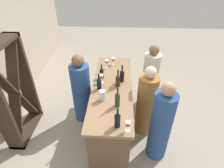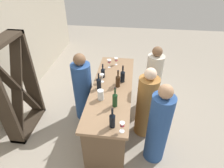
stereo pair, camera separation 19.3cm
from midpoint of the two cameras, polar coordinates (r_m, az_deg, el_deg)
ground_plane at (r=3.87m, az=1.46°, el=-12.35°), size 12.00×12.00×0.00m
bar_counter at (r=3.53m, az=1.57°, el=-7.03°), size 2.14×0.68×0.96m
wine_rack at (r=3.62m, az=-25.63°, el=-1.40°), size 0.91×0.28×1.81m
wine_bottle_leftmost_near_black at (r=2.47m, az=2.37°, el=-10.89°), size 0.08×0.08×0.32m
wine_bottle_second_left_olive_green at (r=2.76m, az=2.91°, el=-4.67°), size 0.08×0.08×0.34m
wine_bottle_center_near_black at (r=3.12m, az=-2.25°, el=0.34°), size 0.08×0.08×0.30m
wine_bottle_second_right_amber_brown at (r=3.16m, az=3.54°, el=1.03°), size 0.08×0.08×0.32m
wine_bottle_rightmost_near_black at (r=3.29m, az=4.93°, el=2.47°), size 0.08×0.08×0.32m
wine_bottle_far_right_near_black at (r=3.42m, az=-1.18°, el=3.54°), size 0.07×0.07×0.27m
wine_glass_near_left at (r=2.42m, az=5.46°, el=-12.48°), size 0.07×0.07×0.16m
wine_glass_near_center at (r=3.83m, az=2.71°, el=7.24°), size 0.08×0.08×0.15m
wine_glass_near_right at (r=3.71m, az=0.64°, el=6.69°), size 0.08×0.08×0.17m
wine_glass_far_left at (r=3.29m, az=-1.36°, el=2.23°), size 0.08×0.08×0.16m
water_pitcher at (r=2.91m, az=-1.58°, el=-3.36°), size 0.10×0.10×0.17m
person_left_guest at (r=3.40m, az=11.95°, el=-6.46°), size 0.35×0.35×1.40m
person_center_guest at (r=3.02m, az=15.75°, el=-12.76°), size 0.38×0.38×1.48m
person_right_guest at (r=4.05m, az=13.72°, el=1.06°), size 0.39×0.39×1.41m
person_server_behind at (r=3.69m, az=-7.40°, el=-1.82°), size 0.40×0.40×1.43m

